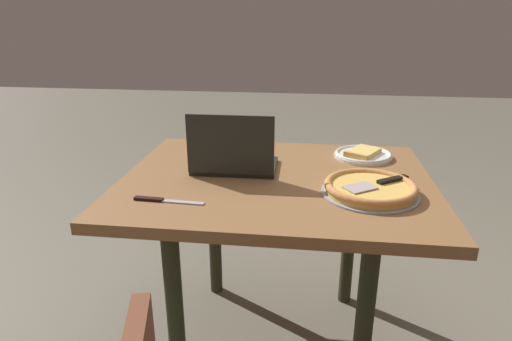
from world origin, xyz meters
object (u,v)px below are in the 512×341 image
at_px(pizza_tray, 370,188).
at_px(pizza_plate, 363,154).
at_px(dining_table, 276,200).
at_px(table_knife, 161,200).
at_px(laptop, 234,159).

bearing_deg(pizza_tray, pizza_plate, 87.61).
bearing_deg(pizza_tray, dining_table, 159.89).
bearing_deg(table_knife, dining_table, 37.01).
xyz_separation_m(pizza_tray, table_knife, (-0.69, -0.15, -0.02)).
height_order(laptop, table_knife, laptop).
height_order(laptop, pizza_tray, laptop).
bearing_deg(pizza_plate, laptop, -155.50).
relative_size(dining_table, pizza_plate, 4.77).
relative_size(dining_table, table_knife, 4.82).
bearing_deg(dining_table, pizza_plate, 38.53).
distance_m(laptop, pizza_tray, 0.53).
bearing_deg(laptop, pizza_tray, -17.90).
bearing_deg(pizza_tray, table_knife, -167.79).
bearing_deg(table_knife, laptop, 58.80).
relative_size(pizza_plate, pizza_tray, 0.73).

